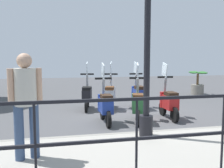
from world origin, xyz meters
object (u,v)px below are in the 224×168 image
at_px(scooter_far_1, 110,95).
at_px(scooter_far_2, 87,95).
at_px(pedestrian_distant, 26,98).
at_px(potted_palm, 197,85).
at_px(scooter_near_2, 105,105).
at_px(scooter_far_0, 138,94).
at_px(lamp_post_near, 147,39).
at_px(scooter_near_0, 169,101).
at_px(scooter_near_1, 138,104).

relative_size(scooter_far_1, scooter_far_2, 1.00).
relative_size(pedestrian_distant, potted_palm, 1.50).
xyz_separation_m(pedestrian_distant, scooter_far_2, (4.07, -1.35, -0.60)).
height_order(potted_palm, scooter_near_2, scooter_near_2).
height_order(scooter_near_2, scooter_far_0, same).
bearing_deg(pedestrian_distant, lamp_post_near, 93.05).
xyz_separation_m(lamp_post_near, scooter_near_2, (1.61, 0.51, -1.53)).
relative_size(pedestrian_distant, scooter_far_0, 1.03).
height_order(potted_palm, scooter_near_0, scooter_near_0).
height_order(scooter_near_1, scooter_far_2, same).
relative_size(lamp_post_near, scooter_near_2, 2.74).
bearing_deg(potted_palm, scooter_far_1, 117.84).
relative_size(scooter_near_1, scooter_far_2, 1.00).
relative_size(potted_palm, scooter_near_2, 0.69).
bearing_deg(scooter_far_1, scooter_near_0, -122.76).
distance_m(pedestrian_distant, scooter_far_1, 4.51).
bearing_deg(scooter_far_0, scooter_near_1, 163.21).
distance_m(scooter_near_1, scooter_far_0, 1.75).
height_order(scooter_near_0, scooter_near_1, same).
distance_m(lamp_post_near, scooter_far_2, 3.80).
bearing_deg(scooter_near_0, pedestrian_distant, 127.08).
bearing_deg(scooter_near_0, scooter_far_2, 52.53).
relative_size(pedestrian_distant, scooter_near_0, 1.03).
bearing_deg(lamp_post_near, scooter_far_0, -15.31).
xyz_separation_m(scooter_near_0, scooter_far_0, (1.50, 0.38, 0.00)).
distance_m(lamp_post_near, scooter_far_1, 3.61).
distance_m(lamp_post_near, scooter_far_0, 3.66).
relative_size(scooter_near_0, scooter_far_2, 1.00).
distance_m(scooter_near_2, scooter_far_0, 2.12).
height_order(scooter_near_1, scooter_far_1, same).
distance_m(scooter_near_1, scooter_far_2, 2.15).
relative_size(scooter_near_2, scooter_far_2, 1.00).
relative_size(potted_palm, scooter_near_1, 0.69).
height_order(pedestrian_distant, scooter_near_0, pedestrian_distant).
bearing_deg(scooter_far_0, pedestrian_distant, 143.84).
bearing_deg(potted_palm, pedestrian_distant, 133.77).
bearing_deg(scooter_near_0, scooter_near_1, 101.51).
distance_m(scooter_near_0, scooter_near_1, 0.95).
bearing_deg(scooter_near_0, potted_palm, -37.41).
distance_m(pedestrian_distant, potted_palm, 9.20).
height_order(potted_palm, scooter_far_1, scooter_far_1).
xyz_separation_m(scooter_near_1, scooter_far_2, (1.84, 1.11, 0.00)).
height_order(lamp_post_near, scooter_far_0, lamp_post_near).
bearing_deg(scooter_near_0, scooter_far_1, 41.94).
xyz_separation_m(scooter_far_1, scooter_far_2, (0.12, 0.74, 0.00)).
distance_m(scooter_near_0, scooter_near_2, 1.78).
xyz_separation_m(pedestrian_distant, scooter_near_1, (2.24, -2.46, -0.60)).
xyz_separation_m(scooter_near_0, scooter_far_2, (1.68, 2.05, 0.00)).
bearing_deg(scooter_near_1, scooter_near_2, 102.58).
relative_size(scooter_far_0, scooter_far_1, 1.00).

